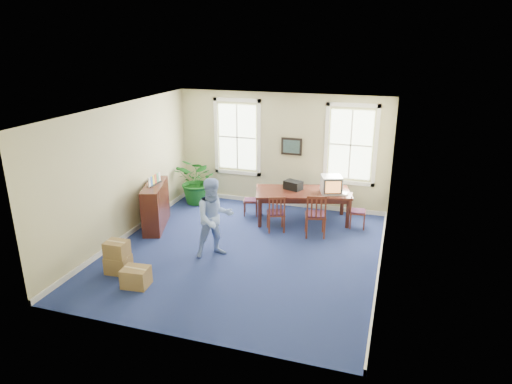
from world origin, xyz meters
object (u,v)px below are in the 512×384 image
(chair_near_left, at_px, (276,212))
(potted_plant, at_px, (198,181))
(crt_tv, at_px, (331,185))
(cardboard_boxes, at_px, (128,256))
(credenza, at_px, (156,205))
(conference_table, at_px, (302,206))
(man, at_px, (214,218))

(chair_near_left, bearing_deg, potted_plant, -46.28)
(crt_tv, height_order, cardboard_boxes, crt_tv)
(crt_tv, height_order, credenza, crt_tv)
(potted_plant, relative_size, cardboard_boxes, 1.07)
(chair_near_left, bearing_deg, credenza, -8.67)
(cardboard_boxes, bearing_deg, crt_tv, 47.44)
(conference_table, relative_size, man, 1.36)
(man, relative_size, potted_plant, 1.30)
(credenza, relative_size, cardboard_boxes, 1.17)
(man, bearing_deg, chair_near_left, 22.53)
(conference_table, xyz_separation_m, credenza, (-3.46, -1.53, 0.18))
(chair_near_left, xyz_separation_m, potted_plant, (-2.66, 1.21, 0.21))
(crt_tv, distance_m, credenza, 4.49)
(conference_table, relative_size, credenza, 1.62)
(chair_near_left, relative_size, cardboard_boxes, 0.75)
(crt_tv, distance_m, man, 3.38)
(crt_tv, relative_size, potted_plant, 0.40)
(credenza, bearing_deg, crt_tv, 2.19)
(crt_tv, bearing_deg, credenza, -178.34)
(conference_table, bearing_deg, chair_near_left, -137.30)
(crt_tv, xyz_separation_m, cardboard_boxes, (-3.55, -3.87, -0.69))
(credenza, xyz_separation_m, cardboard_boxes, (0.63, -2.28, -0.22))
(man, xyz_separation_m, credenza, (-2.05, 1.04, -0.30))
(conference_table, xyz_separation_m, potted_plant, (-3.16, 0.38, 0.27))
(conference_table, distance_m, potted_plant, 3.19)
(crt_tv, distance_m, chair_near_left, 1.61)
(man, bearing_deg, credenza, 113.51)
(crt_tv, xyz_separation_m, chair_near_left, (-1.21, -0.88, -0.58))
(credenza, bearing_deg, chair_near_left, -5.28)
(man, bearing_deg, crt_tv, 11.23)
(chair_near_left, xyz_separation_m, cardboard_boxes, (-2.33, -2.98, -0.11))
(crt_tv, bearing_deg, chair_near_left, -163.04)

